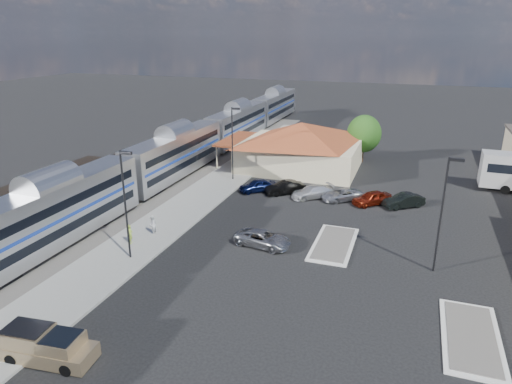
% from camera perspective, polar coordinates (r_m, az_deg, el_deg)
% --- Properties ---
extents(ground, '(280.00, 280.00, 0.00)m').
position_cam_1_polar(ground, '(39.01, 3.33, -6.97)').
color(ground, black).
rests_on(ground, ground).
extents(railbed, '(16.00, 100.00, 0.12)m').
position_cam_1_polar(railbed, '(54.40, -15.93, 0.10)').
color(railbed, '#4C4944').
rests_on(railbed, ground).
extents(platform, '(5.50, 92.00, 0.18)m').
position_cam_1_polar(platform, '(48.26, -8.46, -1.75)').
color(platform, gray).
rests_on(platform, ground).
extents(passenger_train, '(3.00, 104.00, 5.55)m').
position_cam_1_polar(passenger_train, '(57.50, -9.92, 4.51)').
color(passenger_train, silver).
rests_on(passenger_train, ground).
extents(freight_cars, '(2.80, 46.00, 4.00)m').
position_cam_1_polar(freight_cars, '(50.28, -23.69, -0.13)').
color(freight_cars, black).
rests_on(freight_cars, ground).
extents(station_depot, '(18.35, 12.24, 6.20)m').
position_cam_1_polar(station_depot, '(61.03, 5.55, 5.82)').
color(station_depot, beige).
rests_on(station_depot, ground).
extents(traffic_island_south, '(3.30, 7.50, 0.21)m').
position_cam_1_polar(traffic_island_south, '(39.98, 9.69, -6.39)').
color(traffic_island_south, silver).
rests_on(traffic_island_south, ground).
extents(traffic_island_north, '(3.30, 7.50, 0.21)m').
position_cam_1_polar(traffic_island_north, '(31.23, 25.30, -16.09)').
color(traffic_island_north, silver).
rests_on(traffic_island_north, ground).
extents(lamp_plat_s, '(1.08, 0.25, 9.00)m').
position_cam_1_polar(lamp_plat_s, '(36.36, -16.00, -0.60)').
color(lamp_plat_s, black).
rests_on(lamp_plat_s, ground).
extents(lamp_plat_n, '(1.08, 0.25, 9.00)m').
position_cam_1_polar(lamp_plat_n, '(55.00, -2.90, 6.76)').
color(lamp_plat_n, black).
rests_on(lamp_plat_n, ground).
extents(lamp_lot, '(1.08, 0.25, 9.00)m').
position_cam_1_polar(lamp_lot, '(35.85, 22.42, -1.62)').
color(lamp_lot, black).
rests_on(lamp_lot, ground).
extents(tree_depot, '(4.71, 4.71, 6.63)m').
position_cam_1_polar(tree_depot, '(65.38, 13.35, 7.10)').
color(tree_depot, '#382314').
rests_on(tree_depot, ground).
extents(pickup_truck, '(5.48, 2.46, 1.84)m').
position_cam_1_polar(pickup_truck, '(28.96, -24.62, -17.14)').
color(pickup_truck, tan).
rests_on(pickup_truck, ground).
extents(suv, '(5.20, 2.96, 1.37)m').
position_cam_1_polar(suv, '(38.99, 0.87, -5.84)').
color(suv, '#97989E').
rests_on(suv, ground).
extents(person_a, '(0.59, 0.73, 1.71)m').
position_cam_1_polar(person_a, '(40.43, -15.44, -5.08)').
color(person_a, '#A5CA3F').
rests_on(person_a, platform).
extents(person_b, '(0.65, 0.84, 1.72)m').
position_cam_1_polar(person_b, '(41.83, -12.85, -4.02)').
color(person_b, white).
rests_on(person_b, platform).
extents(parked_car_a, '(4.35, 3.97, 1.44)m').
position_cam_1_polar(parked_car_a, '(52.14, 0.18, 0.81)').
color(parked_car_a, '#0D1743').
rests_on(parked_car_a, ground).
extents(parked_car_b, '(4.51, 3.95, 1.47)m').
position_cam_1_polar(parked_car_b, '(51.51, 3.66, 0.56)').
color(parked_car_b, black).
rests_on(parked_car_b, ground).
extents(parked_car_c, '(4.93, 4.58, 1.39)m').
position_cam_1_polar(parked_car_c, '(50.53, 7.06, 0.02)').
color(parked_car_c, silver).
rests_on(parked_car_c, ground).
extents(parked_car_d, '(4.95, 4.58, 1.29)m').
position_cam_1_polar(parked_car_d, '(50.31, 10.69, -0.33)').
color(parked_car_d, '#9899A0').
rests_on(parked_car_d, ground).
extents(parked_car_e, '(4.36, 4.18, 1.47)m').
position_cam_1_polar(parked_car_e, '(49.68, 14.28, -0.74)').
color(parked_car_e, maroon).
rests_on(parked_car_e, ground).
extents(parked_car_f, '(4.41, 3.91, 1.45)m').
position_cam_1_polar(parked_car_f, '(49.85, 17.96, -1.04)').
color(parked_car_f, black).
rests_on(parked_car_f, ground).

